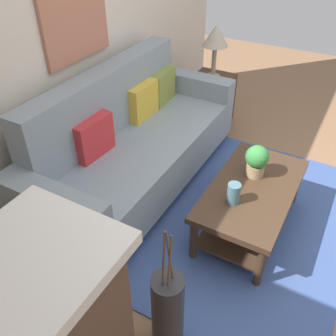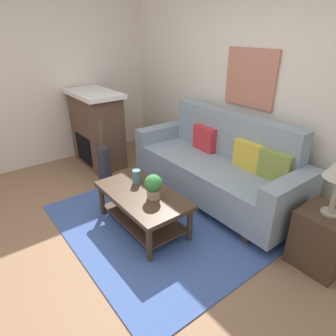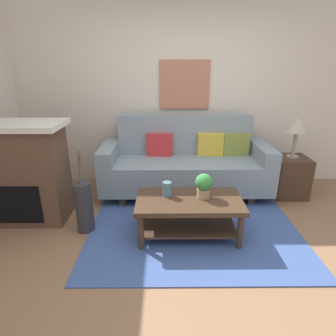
{
  "view_description": "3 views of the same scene",
  "coord_description": "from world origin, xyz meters",
  "px_view_note": "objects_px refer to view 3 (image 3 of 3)",
  "views": [
    {
      "loc": [
        -2.24,
        -0.09,
        2.2
      ],
      "look_at": [
        -0.24,
        1.02,
        0.49
      ],
      "focal_mm": 39.13,
      "sensor_mm": 36.0,
      "label": 1
    },
    {
      "loc": [
        2.24,
        -1.05,
        2.03
      ],
      "look_at": [
        -0.04,
        0.7,
        0.64
      ],
      "focal_mm": 31.45,
      "sensor_mm": 36.0,
      "label": 2
    },
    {
      "loc": [
        -0.31,
        -2.25,
        1.74
      ],
      "look_at": [
        -0.28,
        0.78,
        0.63
      ],
      "focal_mm": 30.15,
      "sensor_mm": 36.0,
      "label": 3
    }
  ],
  "objects_px": {
    "throw_pillow_mustard": "(210,144)",
    "table_lamp": "(298,126)",
    "throw_pillow_crimson": "(160,144)",
    "couch": "(185,164)",
    "coffee_table": "(189,209)",
    "fireplace": "(24,172)",
    "side_table": "(289,176)",
    "floor_vase": "(84,207)",
    "tabletop_vase": "(167,189)",
    "throw_pillow_olive": "(236,144)",
    "potted_plant_tabletop": "(204,185)",
    "framed_painting": "(185,85)"
  },
  "relations": [
    {
      "from": "throw_pillow_crimson",
      "to": "throw_pillow_mustard",
      "type": "height_order",
      "value": "same"
    },
    {
      "from": "throw_pillow_mustard",
      "to": "fireplace",
      "type": "height_order",
      "value": "fireplace"
    },
    {
      "from": "framed_painting",
      "to": "throw_pillow_olive",
      "type": "bearing_deg",
      "value": -25.37
    },
    {
      "from": "tabletop_vase",
      "to": "potted_plant_tabletop",
      "type": "relative_size",
      "value": 0.6
    },
    {
      "from": "side_table",
      "to": "potted_plant_tabletop",
      "type": "bearing_deg",
      "value": -144.51
    },
    {
      "from": "throw_pillow_crimson",
      "to": "throw_pillow_olive",
      "type": "xyz_separation_m",
      "value": [
        1.08,
        0.0,
        0.0
      ]
    },
    {
      "from": "couch",
      "to": "throw_pillow_olive",
      "type": "xyz_separation_m",
      "value": [
        0.72,
        0.13,
        0.25
      ]
    },
    {
      "from": "couch",
      "to": "tabletop_vase",
      "type": "xyz_separation_m",
      "value": [
        -0.26,
        -1.02,
        0.08
      ]
    },
    {
      "from": "couch",
      "to": "fireplace",
      "type": "xyz_separation_m",
      "value": [
        -1.9,
        -0.72,
        0.16
      ]
    },
    {
      "from": "table_lamp",
      "to": "coffee_table",
      "type": "bearing_deg",
      "value": -146.2
    },
    {
      "from": "throw_pillow_mustard",
      "to": "floor_vase",
      "type": "xyz_separation_m",
      "value": [
        -1.52,
        -1.12,
        -0.4
      ]
    },
    {
      "from": "throw_pillow_olive",
      "to": "framed_painting",
      "type": "xyz_separation_m",
      "value": [
        -0.72,
        0.34,
        0.79
      ]
    },
    {
      "from": "tabletop_vase",
      "to": "table_lamp",
      "type": "bearing_deg",
      "value": 28.09
    },
    {
      "from": "throw_pillow_olive",
      "to": "floor_vase",
      "type": "distance_m",
      "value": 2.22
    },
    {
      "from": "potted_plant_tabletop",
      "to": "table_lamp",
      "type": "distance_m",
      "value": 1.68
    },
    {
      "from": "couch",
      "to": "throw_pillow_crimson",
      "type": "bearing_deg",
      "value": 160.79
    },
    {
      "from": "framed_painting",
      "to": "fireplace",
      "type": "bearing_deg",
      "value": -148.11
    },
    {
      "from": "couch",
      "to": "potted_plant_tabletop",
      "type": "height_order",
      "value": "couch"
    },
    {
      "from": "potted_plant_tabletop",
      "to": "side_table",
      "type": "height_order",
      "value": "potted_plant_tabletop"
    },
    {
      "from": "floor_vase",
      "to": "tabletop_vase",
      "type": "bearing_deg",
      "value": -1.86
    },
    {
      "from": "throw_pillow_mustard",
      "to": "fireplace",
      "type": "relative_size",
      "value": 0.31
    },
    {
      "from": "couch",
      "to": "side_table",
      "type": "distance_m",
      "value": 1.46
    },
    {
      "from": "fireplace",
      "to": "floor_vase",
      "type": "relative_size",
      "value": 2.05
    },
    {
      "from": "floor_vase",
      "to": "throw_pillow_olive",
      "type": "bearing_deg",
      "value": 30.65
    },
    {
      "from": "throw_pillow_olive",
      "to": "framed_painting",
      "type": "distance_m",
      "value": 1.12
    },
    {
      "from": "throw_pillow_crimson",
      "to": "potted_plant_tabletop",
      "type": "bearing_deg",
      "value": -67.84
    },
    {
      "from": "throw_pillow_crimson",
      "to": "throw_pillow_olive",
      "type": "relative_size",
      "value": 1.0
    },
    {
      "from": "throw_pillow_crimson",
      "to": "couch",
      "type": "bearing_deg",
      "value": -19.21
    },
    {
      "from": "throw_pillow_mustard",
      "to": "table_lamp",
      "type": "bearing_deg",
      "value": -12.16
    },
    {
      "from": "throw_pillow_mustard",
      "to": "table_lamp",
      "type": "distance_m",
      "value": 1.16
    },
    {
      "from": "throw_pillow_crimson",
      "to": "table_lamp",
      "type": "distance_m",
      "value": 1.85
    },
    {
      "from": "couch",
      "to": "fireplace",
      "type": "distance_m",
      "value": 2.04
    },
    {
      "from": "tabletop_vase",
      "to": "fireplace",
      "type": "distance_m",
      "value": 1.67
    },
    {
      "from": "throw_pillow_crimson",
      "to": "side_table",
      "type": "bearing_deg",
      "value": -7.39
    },
    {
      "from": "throw_pillow_crimson",
      "to": "floor_vase",
      "type": "bearing_deg",
      "value": -125.78
    },
    {
      "from": "throw_pillow_mustard",
      "to": "framed_painting",
      "type": "bearing_deg",
      "value": 136.51
    },
    {
      "from": "throw_pillow_mustard",
      "to": "tabletop_vase",
      "type": "xyz_separation_m",
      "value": [
        -0.62,
        -1.15,
        -0.17
      ]
    },
    {
      "from": "throw_pillow_olive",
      "to": "fireplace",
      "type": "xyz_separation_m",
      "value": [
        -2.62,
        -0.84,
        -0.09
      ]
    },
    {
      "from": "throw_pillow_mustard",
      "to": "throw_pillow_crimson",
      "type": "bearing_deg",
      "value": 180.0
    },
    {
      "from": "throw_pillow_crimson",
      "to": "framed_painting",
      "type": "distance_m",
      "value": 0.93
    },
    {
      "from": "coffee_table",
      "to": "side_table",
      "type": "relative_size",
      "value": 1.96
    },
    {
      "from": "side_table",
      "to": "table_lamp",
      "type": "relative_size",
      "value": 0.98
    },
    {
      "from": "throw_pillow_olive",
      "to": "potted_plant_tabletop",
      "type": "height_order",
      "value": "throw_pillow_olive"
    },
    {
      "from": "throw_pillow_crimson",
      "to": "framed_painting",
      "type": "height_order",
      "value": "framed_painting"
    },
    {
      "from": "potted_plant_tabletop",
      "to": "framed_painting",
      "type": "relative_size",
      "value": 0.37
    },
    {
      "from": "coffee_table",
      "to": "side_table",
      "type": "bearing_deg",
      "value": 33.8
    },
    {
      "from": "tabletop_vase",
      "to": "fireplace",
      "type": "xyz_separation_m",
      "value": [
        -1.64,
        0.3,
        0.08
      ]
    },
    {
      "from": "throw_pillow_mustard",
      "to": "potted_plant_tabletop",
      "type": "xyz_separation_m",
      "value": [
        -0.24,
        -1.18,
        -0.11
      ]
    },
    {
      "from": "throw_pillow_mustard",
      "to": "potted_plant_tabletop",
      "type": "bearing_deg",
      "value": -101.45
    },
    {
      "from": "side_table",
      "to": "floor_vase",
      "type": "distance_m",
      "value": 2.75
    }
  ]
}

